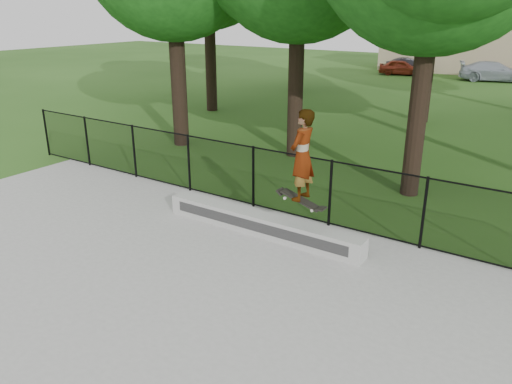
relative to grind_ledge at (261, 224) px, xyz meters
The scene contains 9 objects.
ground 4.81m from the grind_ledge, 101.99° to the right, with size 100.00×100.00×0.00m, color #244914.
concrete_slab 4.81m from the grind_ledge, 101.99° to the right, with size 14.00×12.00×0.06m, color #989893.
grind_ledge is the anchor object (origin of this frame).
car_a 28.83m from the grind_ledge, 102.81° to the left, with size 1.26×3.10×1.06m, color maroon.
car_b 30.23m from the grind_ledge, 102.09° to the left, with size 1.14×2.97×1.08m, color black.
car_c 28.30m from the grind_ledge, 90.57° to the left, with size 1.76×3.98×1.26m, color #A3ABB9.
skater_airborne 1.98m from the grind_ledge, ahead, with size 0.81×0.64×1.93m.
chainlink_fence 1.65m from the grind_ledge, 129.74° to the left, with size 16.06×0.06×1.50m.
distant_building 33.49m from the grind_ledge, 95.14° to the left, with size 12.40×6.40×4.30m.
Camera 1 is at (6.25, -3.34, 4.56)m, focal length 35.00 mm.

